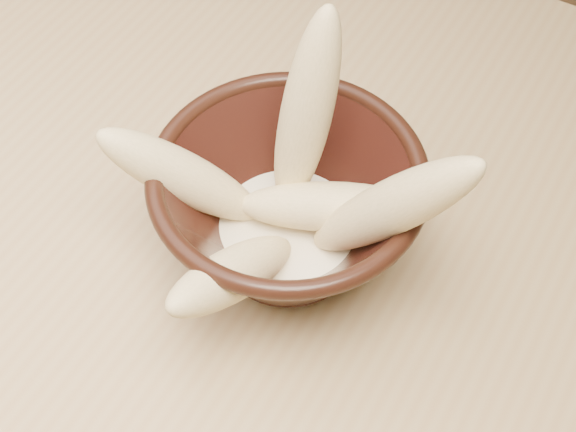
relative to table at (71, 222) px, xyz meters
The scene contains 8 objects.
table is the anchor object (origin of this frame).
bowl 0.25m from the table, ahead, with size 0.19×0.19×0.10m.
milk_puddle 0.24m from the table, ahead, with size 0.10×0.10×0.01m, color #F4E6C4.
banana_upright 0.29m from the table, 14.72° to the left, with size 0.03×0.03×0.16m, color tan.
banana_left 0.22m from the table, ahead, with size 0.03×0.03×0.13m, color tan.
banana_right 0.34m from the table, ahead, with size 0.03×0.03×0.16m, color tan.
banana_across 0.28m from the table, ahead, with size 0.03×0.03×0.12m, color tan.
banana_front 0.26m from the table, 12.95° to the right, with size 0.03×0.03×0.13m, color tan.
Camera 1 is at (0.37, -0.26, 1.25)m, focal length 50.00 mm.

